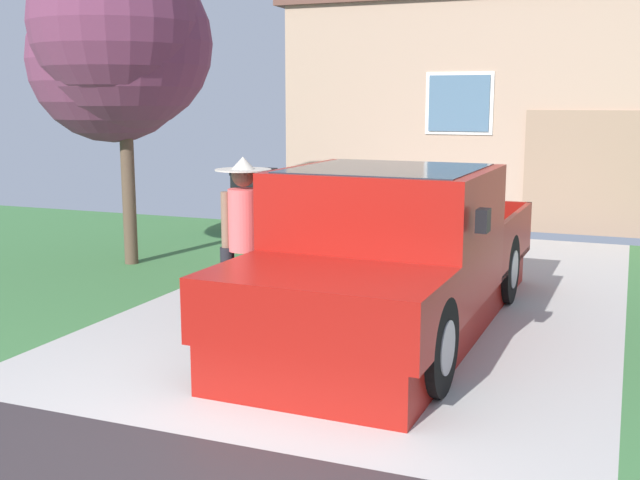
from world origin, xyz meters
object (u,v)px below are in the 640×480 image
at_px(handbag, 246,332).
at_px(house_with_garage, 568,85).
at_px(wheeled_trash_bin, 254,198).
at_px(pickup_truck, 388,262).
at_px(front_yard_tree, 117,43).
at_px(person_with_hat, 244,232).

height_order(handbag, house_with_garage, house_with_garage).
bearing_deg(wheeled_trash_bin, pickup_truck, -51.53).
bearing_deg(front_yard_tree, pickup_truck, -22.52).
height_order(house_with_garage, wheeled_trash_bin, house_with_garage).
relative_size(pickup_truck, front_yard_tree, 1.17).
bearing_deg(front_yard_tree, handbag, -39.50).
bearing_deg(handbag, pickup_truck, 37.76).
bearing_deg(pickup_truck, person_with_hat, 26.86).
height_order(person_with_hat, house_with_garage, house_with_garage).
bearing_deg(handbag, house_with_garage, 78.93).
bearing_deg(pickup_truck, front_yard_tree, -21.25).
distance_m(handbag, house_with_garage, 10.82).
bearing_deg(front_yard_tree, person_with_hat, -37.76).
distance_m(house_with_garage, wheeled_trash_bin, 6.88).
bearing_deg(house_with_garage, person_with_hat, -102.11).
bearing_deg(wheeled_trash_bin, front_yard_tree, -97.56).
xyz_separation_m(person_with_hat, front_yard_tree, (-3.18, 2.46, 2.03)).
xyz_separation_m(handbag, wheeled_trash_bin, (-2.89, 5.95, 0.47)).
xyz_separation_m(front_yard_tree, wheeled_trash_bin, (0.43, 3.22, -2.48)).
xyz_separation_m(pickup_truck, wheeled_trash_bin, (-4.03, 5.07, -0.13)).
bearing_deg(front_yard_tree, house_with_garage, 54.94).
height_order(pickup_truck, front_yard_tree, front_yard_tree).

